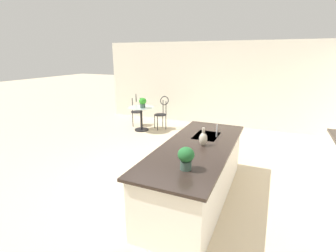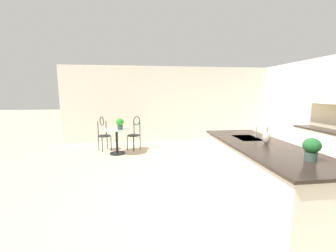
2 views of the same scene
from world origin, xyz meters
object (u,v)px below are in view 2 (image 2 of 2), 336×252
Objects in this scene: potted_plant_counter_far at (312,148)px; vase_on_counter at (267,137)px; bistro_table at (117,139)px; chair_by_island at (104,132)px; potted_plant_on_table at (120,123)px; chair_near_window at (135,132)px.

potted_plant_counter_far is 1.02× the size of vase_on_counter.
vase_on_counter is (2.91, 2.78, 0.58)m from bistro_table.
chair_by_island is 0.86m from potted_plant_on_table.
bistro_table is 0.67m from chair_near_window.
vase_on_counter is at bearing -177.70° from potted_plant_counter_far.
potted_plant_counter_far is (3.72, 2.71, 0.17)m from potted_plant_on_table.
potted_plant_on_table reaches higher than chair_near_window.
potted_plant_on_table is at bearing 53.61° from bistro_table.
potted_plant_counter_far reaches higher than vase_on_counter.
potted_plant_counter_far is at bearing 36.03° from potted_plant_on_table.
chair_near_window is 1.00× the size of chair_by_island.
bistro_table is at bearing 43.42° from chair_by_island.
potted_plant_on_table is at bearing -38.39° from chair_near_window.
chair_near_window is 4.84m from potted_plant_counter_far.
chair_near_window is 0.96m from chair_by_island.
bistro_table is at bearing -126.39° from potted_plant_on_table.
potted_plant_on_table is at bearing -136.57° from vase_on_counter.
chair_by_island is at bearing -134.78° from potted_plant_on_table.
potted_plant_on_table is 1.06× the size of potted_plant_counter_far.
chair_near_window is at bearing -151.30° from potted_plant_counter_far.
bistro_table is at bearing -50.67° from chair_near_window.
chair_by_island is 3.62× the size of vase_on_counter.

